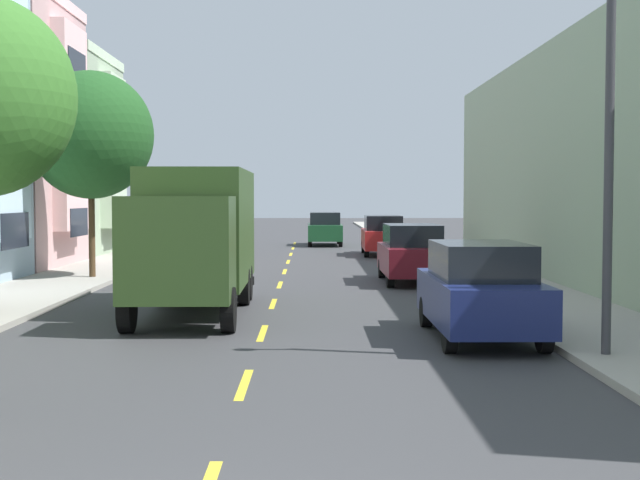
{
  "coord_description": "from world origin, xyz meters",
  "views": [
    {
      "loc": [
        1.03,
        -6.22,
        2.85
      ],
      "look_at": [
        1.28,
        20.29,
        1.54
      ],
      "focal_mm": 49.28,
      "sensor_mm": 36.0,
      "label": 1
    }
  ],
  "objects_px": {
    "street_tree_third": "(91,135)",
    "delivery_box_truck": "(197,232)",
    "parked_suv_burgundy": "(412,253)",
    "parked_suv_red": "(383,235)",
    "street_lamp": "(602,104)",
    "moving_forest_sedan": "(325,228)",
    "parked_sedan_black": "(201,239)",
    "parked_suv_navy": "(480,290)"
  },
  "relations": [
    {
      "from": "street_tree_third",
      "to": "delivery_box_truck",
      "type": "bearing_deg",
      "value": -60.4
    },
    {
      "from": "street_lamp",
      "to": "parked_suv_red",
      "type": "height_order",
      "value": "street_lamp"
    },
    {
      "from": "parked_suv_navy",
      "to": "moving_forest_sedan",
      "type": "distance_m",
      "value": 33.82
    },
    {
      "from": "street_lamp",
      "to": "parked_sedan_black",
      "type": "bearing_deg",
      "value": 110.17
    },
    {
      "from": "street_tree_third",
      "to": "parked_suv_burgundy",
      "type": "bearing_deg",
      "value": -3.69
    },
    {
      "from": "parked_suv_burgundy",
      "to": "parked_suv_red",
      "type": "relative_size",
      "value": 0.99
    },
    {
      "from": "parked_sedan_black",
      "to": "parked_suv_navy",
      "type": "bearing_deg",
      "value": -71.09
    },
    {
      "from": "delivery_box_truck",
      "to": "parked_sedan_black",
      "type": "relative_size",
      "value": 1.75
    },
    {
      "from": "delivery_box_truck",
      "to": "parked_suv_red",
      "type": "height_order",
      "value": "delivery_box_truck"
    },
    {
      "from": "street_lamp",
      "to": "parked_sedan_black",
      "type": "xyz_separation_m",
      "value": [
        -10.41,
        28.33,
        -3.68
      ]
    },
    {
      "from": "street_tree_third",
      "to": "delivery_box_truck",
      "type": "distance_m",
      "value": 9.76
    },
    {
      "from": "street_tree_third",
      "to": "delivery_box_truck",
      "type": "relative_size",
      "value": 0.87
    },
    {
      "from": "street_tree_third",
      "to": "street_lamp",
      "type": "xyz_separation_m",
      "value": [
        12.36,
        -14.72,
        -0.49
      ]
    },
    {
      "from": "parked_suv_burgundy",
      "to": "moving_forest_sedan",
      "type": "height_order",
      "value": "same"
    },
    {
      "from": "delivery_box_truck",
      "to": "parked_suv_burgundy",
      "type": "bearing_deg",
      "value": 50.23
    },
    {
      "from": "parked_suv_burgundy",
      "to": "parked_sedan_black",
      "type": "relative_size",
      "value": 1.06
    },
    {
      "from": "parked_sedan_black",
      "to": "parked_suv_red",
      "type": "relative_size",
      "value": 0.94
    },
    {
      "from": "street_tree_third",
      "to": "parked_suv_burgundy",
      "type": "distance_m",
      "value": 11.47
    },
    {
      "from": "parked_suv_red",
      "to": "parked_suv_burgundy",
      "type": "bearing_deg",
      "value": -90.6
    },
    {
      "from": "street_tree_third",
      "to": "parked_suv_navy",
      "type": "relative_size",
      "value": 1.44
    },
    {
      "from": "street_tree_third",
      "to": "parked_sedan_black",
      "type": "distance_m",
      "value": 14.37
    },
    {
      "from": "parked_suv_navy",
      "to": "parked_suv_burgundy",
      "type": "relative_size",
      "value": 1.0
    },
    {
      "from": "parked_suv_burgundy",
      "to": "moving_forest_sedan",
      "type": "xyz_separation_m",
      "value": [
        -2.56,
        22.2,
        0.0
      ]
    },
    {
      "from": "moving_forest_sedan",
      "to": "parked_sedan_black",
      "type": "bearing_deg",
      "value": -128.37
    },
    {
      "from": "delivery_box_truck",
      "to": "parked_suv_red",
      "type": "distance_m",
      "value": 21.91
    },
    {
      "from": "parked_sedan_black",
      "to": "moving_forest_sedan",
      "type": "height_order",
      "value": "moving_forest_sedan"
    },
    {
      "from": "delivery_box_truck",
      "to": "parked_sedan_black",
      "type": "bearing_deg",
      "value": 96.95
    },
    {
      "from": "street_lamp",
      "to": "parked_suv_navy",
      "type": "height_order",
      "value": "street_lamp"
    },
    {
      "from": "delivery_box_truck",
      "to": "moving_forest_sedan",
      "type": "bearing_deg",
      "value": 83.06
    },
    {
      "from": "street_tree_third",
      "to": "moving_forest_sedan",
      "type": "bearing_deg",
      "value": 69.13
    },
    {
      "from": "moving_forest_sedan",
      "to": "street_tree_third",
      "type": "bearing_deg",
      "value": -110.87
    },
    {
      "from": "parked_sedan_black",
      "to": "moving_forest_sedan",
      "type": "relative_size",
      "value": 0.95
    },
    {
      "from": "street_tree_third",
      "to": "street_lamp",
      "type": "distance_m",
      "value": 19.22
    },
    {
      "from": "street_lamp",
      "to": "moving_forest_sedan",
      "type": "xyz_separation_m",
      "value": [
        -4.16,
        36.22,
        -3.44
      ]
    },
    {
      "from": "street_tree_third",
      "to": "parked_suv_red",
      "type": "height_order",
      "value": "street_tree_third"
    },
    {
      "from": "street_tree_third",
      "to": "delivery_box_truck",
      "type": "xyz_separation_m",
      "value": [
        4.6,
        -8.09,
        -2.94
      ]
    },
    {
      "from": "delivery_box_truck",
      "to": "parked_suv_navy",
      "type": "height_order",
      "value": "delivery_box_truck"
    },
    {
      "from": "street_lamp",
      "to": "delivery_box_truck",
      "type": "xyz_separation_m",
      "value": [
        -7.76,
        6.62,
        -2.45
      ]
    },
    {
      "from": "parked_suv_burgundy",
      "to": "parked_suv_red",
      "type": "bearing_deg",
      "value": 89.4
    },
    {
      "from": "parked_suv_navy",
      "to": "street_tree_third",
      "type": "bearing_deg",
      "value": 131.48
    },
    {
      "from": "street_lamp",
      "to": "parked_sedan_black",
      "type": "distance_m",
      "value": 30.41
    },
    {
      "from": "street_tree_third",
      "to": "delivery_box_truck",
      "type": "height_order",
      "value": "street_tree_third"
    }
  ]
}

